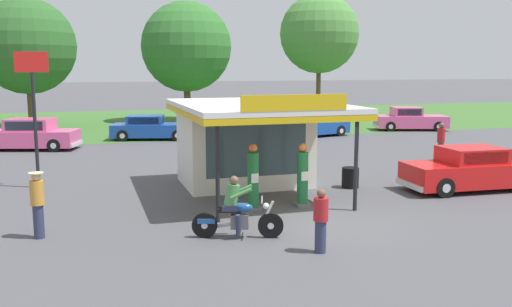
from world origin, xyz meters
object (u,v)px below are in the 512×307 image
Objects in this scene: featured_classic_sedan at (474,170)px; parked_car_back_row_centre at (310,125)px; bystander_leaning_by_kiosk at (38,203)px; parked_car_back_row_right at (410,120)px; spare_tire_stack at (350,178)px; motorcycle_with_rider at (236,212)px; parked_car_back_row_centre_right at (27,135)px; parked_car_back_row_left at (151,128)px; roadside_pole_sign at (33,96)px; bystander_standing_back_lot at (236,134)px; bystander_strolling_foreground at (441,141)px; bystander_admiring_sedan at (321,220)px; gas_pump_offside at (303,178)px; gas_pump_nearside at (253,180)px.

parked_car_back_row_centre is (0.40, 15.60, 0.03)m from featured_classic_sedan.
parked_car_back_row_centre is at bearing 49.82° from bystander_leaning_by_kiosk.
spare_tire_stack is (-12.13, -15.30, -0.34)m from parked_car_back_row_right.
bystander_leaning_by_kiosk reaches higher than featured_classic_sedan.
parked_car_back_row_centre_right reaches higher than motorcycle_with_rider.
roadside_pole_sign is at bearing -113.67° from parked_car_back_row_left.
bystander_standing_back_lot is 14.97m from bystander_leaning_by_kiosk.
featured_classic_sedan is 3.05× the size of bystander_leaning_by_kiosk.
bystander_strolling_foreground is 17.72m from bystander_leaning_by_kiosk.
roadside_pole_sign reaches higher than bystander_standing_back_lot.
bystander_leaning_by_kiosk reaches higher than motorcycle_with_rider.
roadside_pole_sign is at bearing -144.12° from parked_car_back_row_centre.
bystander_strolling_foreground is at bearing 65.60° from featured_classic_sedan.
parked_car_back_row_left is 19.18m from bystander_leaning_by_kiosk.
bystander_admiring_sedan is at bearing -149.56° from featured_classic_sedan.
gas_pump_offside is 0.38× the size of featured_classic_sedan.
gas_pump_offside is at bearing -147.70° from bystander_strolling_foreground.
spare_tire_stack is at bearing -48.39° from parked_car_back_row_centre_right.
parked_car_back_row_left is at bearing 134.21° from bystander_strolling_foreground.
parked_car_back_row_left is at bearing 119.82° from bystander_standing_back_lot.
gas_pump_offside is 1.13× the size of bystander_standing_back_lot.
featured_classic_sedan is at bearing -18.45° from roadside_pole_sign.
gas_pump_offside reaches higher than parked_car_back_row_centre.
gas_pump_offside is 0.38× the size of parked_car_back_row_centre.
gas_pump_nearside reaches higher than parked_car_back_row_centre.
parked_car_back_row_centre is at bearing 38.34° from bystander_standing_back_lot.
bystander_admiring_sedan is (-7.77, -4.56, 0.09)m from featured_classic_sedan.
featured_classic_sedan is at bearing 6.05° from bystander_leaning_by_kiosk.
featured_classic_sedan reaches higher than spare_tire_stack.
parked_car_back_row_left is at bearing 98.41° from gas_pump_offside.
gas_pump_offside is 10.55m from bystander_strolling_foreground.
parked_car_back_row_right is 28.82m from bystander_leaning_by_kiosk.
bystander_standing_back_lot is 9.75m from bystander_strolling_foreground.
parked_car_back_row_left reaches higher than spare_tire_stack.
roadside_pole_sign reaches higher than bystander_admiring_sedan.
parked_car_back_row_left is (0.20, 19.96, 0.01)m from motorcycle_with_rider.
parked_car_back_row_centre is 14.71m from spare_tire_stack.
roadside_pole_sign reaches higher than parked_car_back_row_right.
gas_pump_offside is 7.56m from bystander_leaning_by_kiosk.
bystander_strolling_foreground is 7.32m from spare_tire_stack.
parked_car_back_row_centre_right is 3.28× the size of bystander_standing_back_lot.
featured_classic_sedan is at bearing 30.44° from bystander_admiring_sedan.
spare_tire_stack is at bearing -79.96° from bystander_standing_back_lot.
bystander_standing_back_lot reaches higher than bystander_admiring_sedan.
gas_pump_nearside is at bearing 180.00° from gas_pump_offside.
parked_car_back_row_centre is 7.63m from bystander_standing_back_lot.
bystander_admiring_sedan is (-1.22, -4.15, -0.11)m from gas_pump_offside.
bystander_standing_back_lot reaches higher than featured_classic_sedan.
bystander_standing_back_lot is at bearing 117.20° from featured_classic_sedan.
bystander_admiring_sedan is 0.31× the size of roadside_pole_sign.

